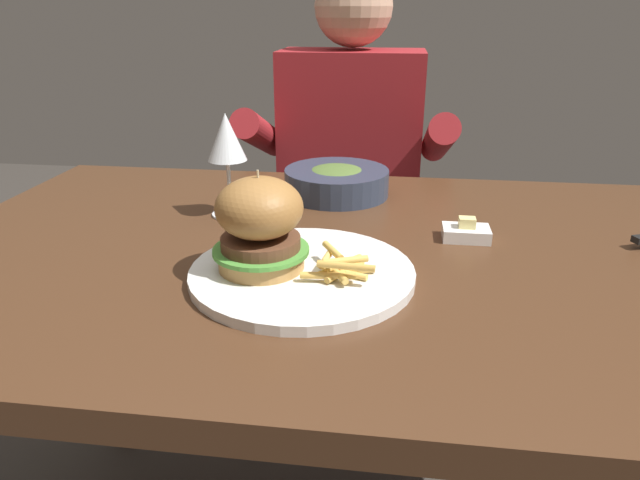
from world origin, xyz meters
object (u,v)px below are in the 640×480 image
object	(u,v)px
wine_glass	(227,141)
butter_dish	(466,232)
main_plate	(302,273)
burger_sandwich	(260,224)
soup_bowl	(337,181)
diner_person	(349,210)

from	to	relation	value
wine_glass	butter_dish	world-z (taller)	wine_glass
main_plate	wine_glass	xyz separation A→B (m)	(-0.16, 0.23, 0.12)
burger_sandwich	soup_bowl	size ratio (longest dim) A/B	0.67
butter_dish	soup_bowl	distance (m)	0.30
butter_dish	diner_person	world-z (taller)	diner_person
main_plate	diner_person	distance (m)	0.81
burger_sandwich	diner_person	xyz separation A→B (m)	(0.05, 0.80, -0.25)
burger_sandwich	soup_bowl	distance (m)	0.38
burger_sandwich	wine_glass	size ratio (longest dim) A/B	0.75
wine_glass	burger_sandwich	bearing A→B (deg)	-64.87
main_plate	soup_bowl	bearing A→B (deg)	89.01
soup_bowl	burger_sandwich	bearing A→B (deg)	-99.28
wine_glass	butter_dish	bearing A→B (deg)	-8.65
burger_sandwich	butter_dish	xyz separation A→B (m)	(0.29, 0.17, -0.06)
main_plate	soup_bowl	world-z (taller)	soup_bowl
butter_dish	soup_bowl	world-z (taller)	soup_bowl
main_plate	soup_bowl	distance (m)	0.37
soup_bowl	diner_person	bearing A→B (deg)	91.07
wine_glass	butter_dish	xyz separation A→B (m)	(0.40, -0.06, -0.12)
main_plate	burger_sandwich	size ratio (longest dim) A/B	2.25
wine_glass	soup_bowl	xyz separation A→B (m)	(0.17, 0.14, -0.10)
burger_sandwich	soup_bowl	bearing A→B (deg)	80.72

